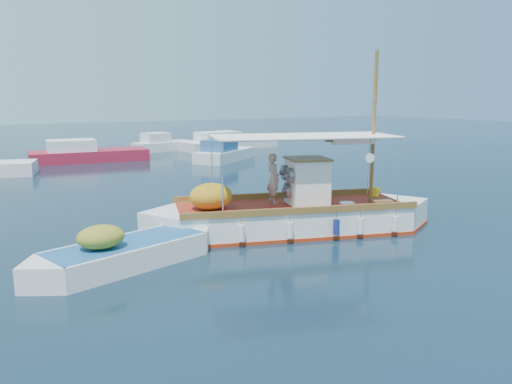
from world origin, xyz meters
TOP-DOWN VIEW (x-y plane):
  - ground at (0.00, 0.00)m, footprint 160.00×160.00m
  - fishing_caique at (0.37, -0.11)m, footprint 10.03×4.92m
  - dinghy at (-5.61, -0.84)m, footprint 5.83×2.89m
  - bg_boat_n at (-1.86, 23.35)m, footprint 8.34×3.36m
  - bg_boat_ne at (6.98, 18.61)m, footprint 5.86×5.07m
  - bg_boat_e at (10.98, 25.97)m, footprint 9.47×4.16m
  - bg_boat_far_n at (5.31, 27.31)m, footprint 5.51×2.99m

SIDE VIEW (x-z plane):
  - ground at x=0.00m, z-range 0.00..0.00m
  - dinghy at x=-5.61m, z-range -0.43..1.05m
  - bg_boat_ne at x=6.98m, z-range -0.41..1.39m
  - bg_boat_far_n at x=5.31m, z-range -0.41..1.39m
  - bg_boat_n at x=-1.86m, z-range -0.41..1.39m
  - bg_boat_e at x=10.98m, z-range -0.41..1.39m
  - fishing_caique at x=0.37m, z-range -2.63..3.75m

